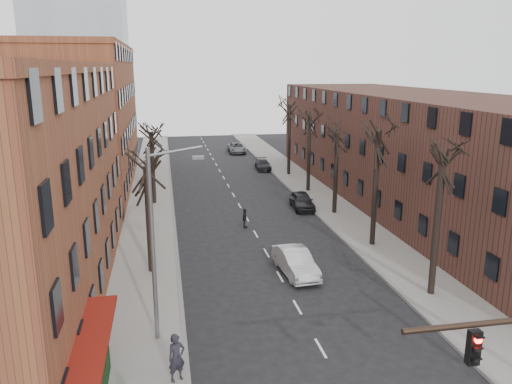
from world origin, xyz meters
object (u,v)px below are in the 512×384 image
silver_sedan (295,262)px  parked_car_near (302,201)px  parked_car_mid (263,165)px  pedestrian_a (177,358)px

silver_sedan → parked_car_near: 14.49m
parked_car_mid → silver_sedan: bearing=-93.8°
parked_car_mid → pedestrian_a: 42.73m
parked_car_near → silver_sedan: bearing=-104.0°
parked_car_mid → parked_car_near: bearing=-86.1°
silver_sedan → pedestrian_a: 12.16m
silver_sedan → parked_car_mid: size_ratio=1.11×
pedestrian_a → parked_car_mid: bearing=49.0°
silver_sedan → parked_car_mid: 31.76m
silver_sedan → pedestrian_a: size_ratio=2.36×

